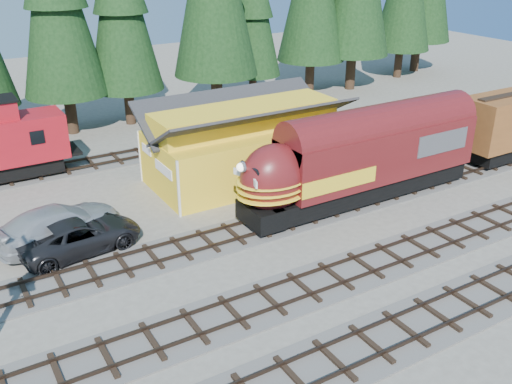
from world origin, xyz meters
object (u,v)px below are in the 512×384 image
depot (246,135)px  locomotive (356,163)px  pickup_truck_a (80,236)px  pickup_truck_b (59,224)px

depot → locomotive: depot is taller
depot → locomotive: bearing=-61.2°
depot → pickup_truck_a: bearing=-161.7°
pickup_truck_b → pickup_truck_a: bearing=-172.1°
depot → pickup_truck_a: 12.60m
locomotive → pickup_truck_b: size_ratio=2.39×
pickup_truck_a → pickup_truck_b: size_ratio=0.91×
depot → locomotive: (3.58, -6.50, -0.42)m
depot → pickup_truck_b: bearing=-169.4°
locomotive → pickup_truck_b: bearing=165.4°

